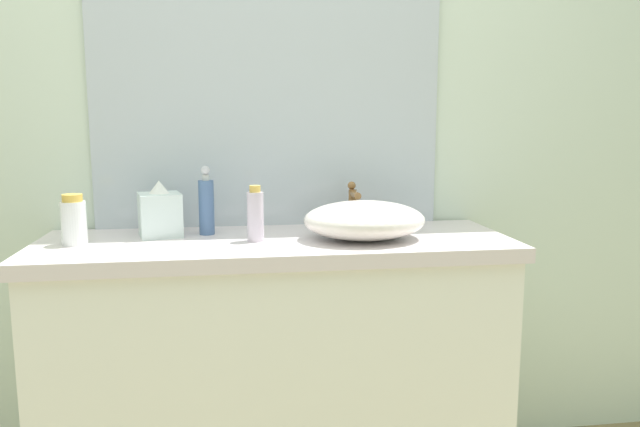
% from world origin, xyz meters
% --- Properties ---
extents(bathroom_wall_rear, '(6.00, 0.06, 2.60)m').
position_xyz_m(bathroom_wall_rear, '(0.00, 0.73, 1.30)').
color(bathroom_wall_rear, silver).
rests_on(bathroom_wall_rear, ground).
extents(vanity_counter, '(1.48, 0.51, 0.87)m').
position_xyz_m(vanity_counter, '(0.09, 0.44, 0.44)').
color(vanity_counter, white).
rests_on(vanity_counter, ground).
extents(wall_mirror_panel, '(1.20, 0.01, 1.18)m').
position_xyz_m(wall_mirror_panel, '(0.09, 0.69, 1.46)').
color(wall_mirror_panel, '#B2BCC6').
rests_on(wall_mirror_panel, vanity_counter).
extents(sink_basin, '(0.38, 0.32, 0.12)m').
position_xyz_m(sink_basin, '(0.37, 0.39, 0.93)').
color(sink_basin, silver).
rests_on(sink_basin, vanity_counter).
extents(faucet, '(0.03, 0.12, 0.16)m').
position_xyz_m(faucet, '(0.37, 0.57, 0.96)').
color(faucet, brown).
rests_on(faucet, vanity_counter).
extents(soap_dispenser, '(0.05, 0.05, 0.22)m').
position_xyz_m(soap_dispenser, '(-0.12, 0.54, 0.97)').
color(soap_dispenser, '#496696').
rests_on(soap_dispenser, vanity_counter).
extents(lotion_bottle, '(0.05, 0.05, 0.17)m').
position_xyz_m(lotion_bottle, '(0.03, 0.41, 0.95)').
color(lotion_bottle, silver).
rests_on(lotion_bottle, vanity_counter).
extents(perfume_bottle, '(0.07, 0.07, 0.15)m').
position_xyz_m(perfume_bottle, '(-0.51, 0.43, 0.94)').
color(perfume_bottle, white).
rests_on(perfume_bottle, vanity_counter).
extents(tissue_box, '(0.15, 0.15, 0.18)m').
position_xyz_m(tissue_box, '(-0.27, 0.53, 0.95)').
color(tissue_box, silver).
rests_on(tissue_box, vanity_counter).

